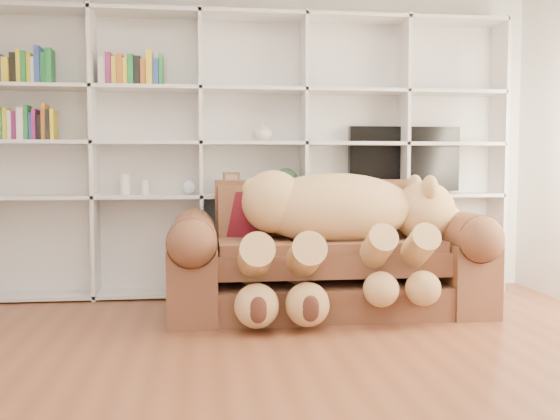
{
  "coord_description": "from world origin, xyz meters",
  "views": [
    {
      "loc": [
        -0.42,
        -3.02,
        1.1
      ],
      "look_at": [
        0.15,
        1.63,
        0.77
      ],
      "focal_mm": 40.0,
      "sensor_mm": 36.0,
      "label": 1
    }
  ],
  "objects": [
    {
      "name": "wall_back",
      "position": [
        0.0,
        2.5,
        1.35
      ],
      "size": [
        5.0,
        0.02,
        2.7
      ],
      "primitive_type": "cube",
      "color": "silver",
      "rests_on": "floor"
    },
    {
      "name": "green_vase",
      "position": [
        0.28,
        2.3,
        0.98
      ],
      "size": [
        0.22,
        0.22,
        0.22
      ],
      "primitive_type": "sphere",
      "color": "#2B5433",
      "rests_on": "bookshelf"
    },
    {
      "name": "floor",
      "position": [
        0.0,
        0.0,
        0.0
      ],
      "size": [
        5.0,
        5.0,
        0.0
      ],
      "primitive_type": "plane",
      "color": "brown",
      "rests_on": "ground"
    },
    {
      "name": "snow_globe",
      "position": [
        -0.54,
        2.3,
        0.93
      ],
      "size": [
        0.11,
        0.11,
        0.11
      ],
      "primitive_type": "sphere",
      "color": "white",
      "rests_on": "bookshelf"
    },
    {
      "name": "teddy_bear",
      "position": [
        0.56,
        1.45,
        0.69
      ],
      "size": [
        1.79,
        0.97,
        1.04
      ],
      "rotation": [
        0.0,
        0.0,
        -0.15
      ],
      "color": "tan",
      "rests_on": "sofa"
    },
    {
      "name": "throw_pillow",
      "position": [
        -0.1,
        1.81,
        0.7
      ],
      "size": [
        0.45,
        0.36,
        0.41
      ],
      "primitive_type": "cube",
      "rotation": [
        -0.24,
        0.0,
        -0.42
      ],
      "color": "#530E10",
      "rests_on": "sofa"
    },
    {
      "name": "figurine_short",
      "position": [
        -0.91,
        2.3,
        0.93
      ],
      "size": [
        0.09,
        0.09,
        0.13
      ],
      "primitive_type": "cylinder",
      "rotation": [
        0.0,
        0.0,
        -0.25
      ],
      "color": "silver",
      "rests_on": "bookshelf"
    },
    {
      "name": "bookshelf",
      "position": [
        -0.24,
        2.36,
        1.31
      ],
      "size": [
        4.43,
        0.35,
        2.4
      ],
      "color": "silver",
      "rests_on": "floor"
    },
    {
      "name": "shelf_vase",
      "position": [
        0.08,
        2.3,
        1.4
      ],
      "size": [
        0.2,
        0.2,
        0.17
      ],
      "primitive_type": "imported",
      "rotation": [
        0.0,
        0.0,
        -0.23
      ],
      "color": "beige",
      "rests_on": "bookshelf"
    },
    {
      "name": "picture_frame",
      "position": [
        -0.19,
        2.3,
        0.96
      ],
      "size": [
        0.14,
        0.07,
        0.18
      ],
      "primitive_type": "cube",
      "rotation": [
        0.0,
        0.0,
        0.29
      ],
      "color": "brown",
      "rests_on": "bookshelf"
    },
    {
      "name": "figurine_tall",
      "position": [
        -1.07,
        2.3,
        0.95
      ],
      "size": [
        0.11,
        0.11,
        0.18
      ],
      "primitive_type": "cylinder",
      "rotation": [
        0.0,
        0.0,
        -0.28
      ],
      "color": "silver",
      "rests_on": "bookshelf"
    },
    {
      "name": "tv",
      "position": [
        1.35,
        2.35,
        1.15
      ],
      "size": [
        1.0,
        0.18,
        0.59
      ],
      "color": "black",
      "rests_on": "bookshelf"
    },
    {
      "name": "gift_box",
      "position": [
        1.51,
        1.37,
        0.11
      ],
      "size": [
        0.31,
        0.29,
        0.22
      ],
      "primitive_type": "cube",
      "rotation": [
        0.0,
        0.0,
        0.15
      ],
      "color": "#BC4E19",
      "rests_on": "floor"
    },
    {
      "name": "sofa",
      "position": [
        0.51,
        1.64,
        0.37
      ],
      "size": [
        2.36,
        1.02,
        0.99
      ],
      "color": "brown",
      "rests_on": "floor"
    }
  ]
}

